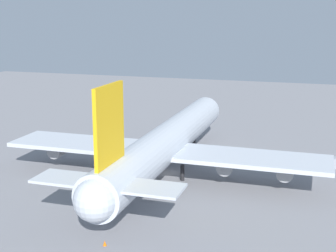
# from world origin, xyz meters

# --- Properties ---
(ground_plane) EXTENTS (256.00, 256.00, 0.00)m
(ground_plane) POSITION_xyz_m (0.00, 0.00, 0.00)
(ground_plane) COLOR gray
(cargo_airplane) EXTENTS (64.00, 56.03, 19.48)m
(cargo_airplane) POSITION_xyz_m (-0.22, 0.00, 5.89)
(cargo_airplane) COLOR silver
(cargo_airplane) RESTS_ON ground_plane
(cargo_container_fore) EXTENTS (1.93, 2.50, 1.93)m
(cargo_container_fore) POSITION_xyz_m (12.61, -28.80, 0.96)
(cargo_container_fore) COLOR #999EA8
(cargo_container_fore) RESTS_ON ground_plane
(safety_cone_nose) EXTENTS (0.50, 0.50, 0.72)m
(safety_cone_nose) POSITION_xyz_m (28.80, 3.62, 0.36)
(safety_cone_nose) COLOR orange
(safety_cone_nose) RESTS_ON ground_plane
(safety_cone_tail) EXTENTS (0.47, 0.47, 0.67)m
(safety_cone_tail) POSITION_xyz_m (-28.80, -0.96, 0.33)
(safety_cone_tail) COLOR orange
(safety_cone_tail) RESTS_ON ground_plane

